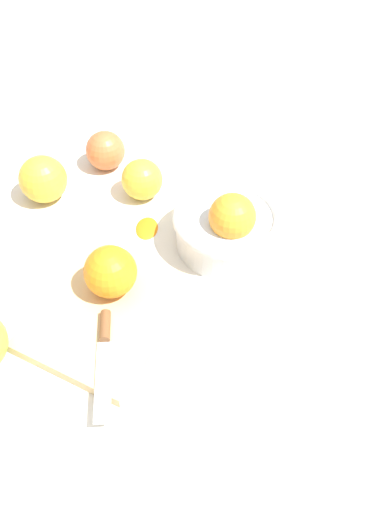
{
  "coord_description": "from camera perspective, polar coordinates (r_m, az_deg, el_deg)",
  "views": [
    {
      "loc": [
        0.33,
        0.42,
        0.59
      ],
      "look_at": [
        -0.05,
        0.09,
        0.04
      ],
      "focal_mm": 37.01,
      "sensor_mm": 36.0,
      "label": 1
    }
  ],
  "objects": [
    {
      "name": "bowl",
      "position": [
        0.8,
        3.95,
        3.31
      ],
      "size": [
        0.17,
        0.17,
        0.11
      ],
      "color": "silver",
      "rests_on": "ground_plane"
    },
    {
      "name": "cutting_board",
      "position": [
        0.74,
        -9.07,
        -6.19
      ],
      "size": [
        0.25,
        0.22,
        0.02
      ],
      "primitive_type": "cube",
      "rotation": [
        0.0,
        0.0,
        0.25
      ],
      "color": "#DBB77F",
      "rests_on": "ground_plane"
    },
    {
      "name": "citrus_peel",
      "position": [
        0.85,
        -4.92,
        3.18
      ],
      "size": [
        0.06,
        0.06,
        0.01
      ],
      "primitive_type": "ellipsoid",
      "rotation": [
        0.0,
        0.0,
        0.69
      ],
      "color": "orange",
      "rests_on": "ground_plane"
    },
    {
      "name": "knife",
      "position": [
        0.69,
        -9.44,
        -9.83
      ],
      "size": [
        0.12,
        0.12,
        0.01
      ],
      "color": "silver",
      "rests_on": "cutting_board"
    },
    {
      "name": "apple_front_center",
      "position": [
        0.91,
        -15.79,
        8.0
      ],
      "size": [
        0.08,
        0.08,
        0.08
      ],
      "primitive_type": "sphere",
      "color": "gold",
      "rests_on": "ground_plane"
    },
    {
      "name": "ground_plane",
      "position": [
        0.8,
        -7.02,
        -1.0
      ],
      "size": [
        2.4,
        2.4,
        0.0
      ],
      "primitive_type": "plane",
      "color": "silver"
    },
    {
      "name": "apple_front_left_2",
      "position": [
        0.96,
        -9.35,
        11.18
      ],
      "size": [
        0.07,
        0.07,
        0.07
      ],
      "primitive_type": "sphere",
      "color": "#CC6638",
      "rests_on": "ground_plane"
    },
    {
      "name": "apple_front_left",
      "position": [
        0.89,
        -5.42,
        8.23
      ],
      "size": [
        0.07,
        0.07,
        0.07
      ],
      "primitive_type": "sphere",
      "color": "gold",
      "rests_on": "ground_plane"
    },
    {
      "name": "orange_on_board",
      "position": [
        0.72,
        -8.81,
        -1.69
      ],
      "size": [
        0.07,
        0.07,
        0.07
      ],
      "primitive_type": "sphere",
      "color": "orange",
      "rests_on": "cutting_board"
    }
  ]
}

